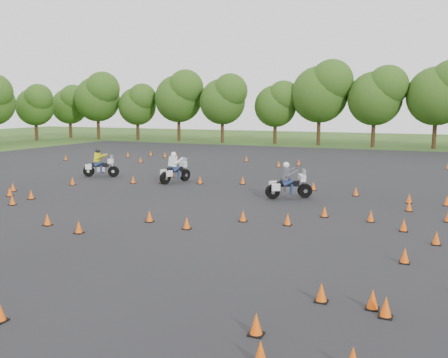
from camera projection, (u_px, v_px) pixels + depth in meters
ground at (185, 222)px, 19.92m from camera, size 140.00×140.00×0.00m
asphalt_pad at (239, 197)px, 25.39m from camera, size 62.00×62.00×0.00m
treeline at (383, 105)px, 49.76m from camera, size 86.84×32.60×10.64m
traffic_cones at (233, 194)px, 24.97m from camera, size 36.67×32.78×0.45m
rider_grey at (289, 180)px, 24.88m from camera, size 2.41×1.95×1.86m
rider_yellow at (101, 163)px, 32.39m from camera, size 2.48×1.39×1.83m
rider_white at (175, 167)px, 30.01m from camera, size 1.39×2.53×1.87m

